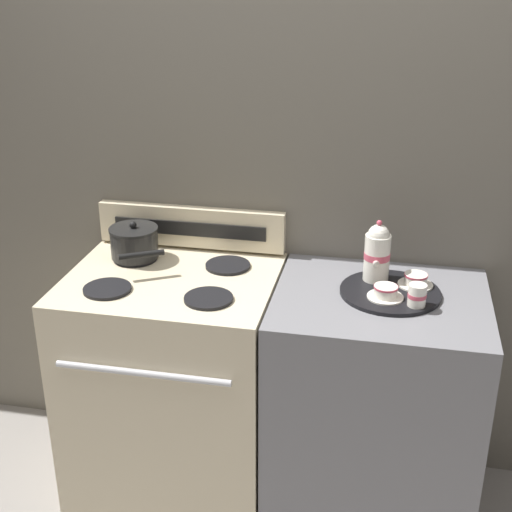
% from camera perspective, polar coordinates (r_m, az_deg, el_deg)
% --- Properties ---
extents(ground_plane, '(6.00, 6.00, 0.00)m').
position_cam_1_polar(ground_plane, '(3.10, 1.05, -18.10)').
color(ground_plane, gray).
extents(wall_back, '(6.00, 0.05, 2.20)m').
position_cam_1_polar(wall_back, '(2.83, 2.50, 3.62)').
color(wall_back, '#666056').
rests_on(wall_back, ground).
extents(stove, '(0.78, 0.66, 0.94)m').
position_cam_1_polar(stove, '(2.90, -6.47, -10.08)').
color(stove, beige).
rests_on(stove, ground).
extents(control_panel, '(0.77, 0.05, 0.16)m').
position_cam_1_polar(control_panel, '(2.89, -5.21, 2.35)').
color(control_panel, beige).
rests_on(control_panel, stove).
extents(side_counter, '(0.76, 0.64, 0.93)m').
position_cam_1_polar(side_counter, '(2.79, 9.34, -11.82)').
color(side_counter, slate).
rests_on(side_counter, ground).
extents(saucepan, '(0.26, 0.30, 0.15)m').
position_cam_1_polar(saucepan, '(2.82, -9.70, 1.09)').
color(saucepan, black).
rests_on(saucepan, stove).
extents(serving_tray, '(0.36, 0.36, 0.01)m').
position_cam_1_polar(serving_tray, '(2.58, 10.68, -2.86)').
color(serving_tray, black).
rests_on(serving_tray, side_counter).
extents(teapot, '(0.10, 0.15, 0.23)m').
position_cam_1_polar(teapot, '(2.60, 9.68, 0.27)').
color(teapot, white).
rests_on(teapot, serving_tray).
extents(teacup_left, '(0.13, 0.13, 0.05)m').
position_cam_1_polar(teacup_left, '(2.62, 12.66, -1.87)').
color(teacup_left, white).
rests_on(teacup_left, serving_tray).
extents(teacup_right, '(0.13, 0.13, 0.05)m').
position_cam_1_polar(teacup_right, '(2.51, 10.33, -2.85)').
color(teacup_right, white).
rests_on(teacup_right, serving_tray).
extents(creamer_jug, '(0.06, 0.06, 0.08)m').
position_cam_1_polar(creamer_jug, '(2.47, 12.77, -3.07)').
color(creamer_jug, white).
rests_on(creamer_jug, serving_tray).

